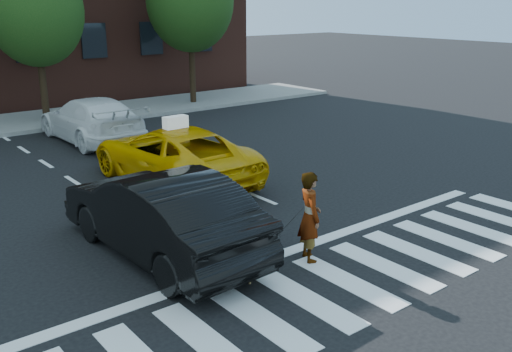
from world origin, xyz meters
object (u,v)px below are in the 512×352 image
(black_sedan, at_px, (160,213))
(taxi, at_px, (173,155))
(woman, at_px, (310,217))
(dog, at_px, (250,272))
(white_suv, at_px, (91,119))

(black_sedan, bearing_deg, taxi, -125.52)
(taxi, bearing_deg, black_sedan, 55.13)
(woman, xyz_separation_m, dog, (-1.45, -0.02, -0.70))
(dog, bearing_deg, white_suv, 58.94)
(taxi, distance_m, woman, 5.92)
(white_suv, relative_size, woman, 3.05)
(taxi, xyz_separation_m, white_suv, (0.17, 5.97, 0.00))
(woman, bearing_deg, taxi, 18.51)
(taxi, distance_m, black_sedan, 4.69)
(taxi, height_order, dog, taxi)
(dog, bearing_deg, black_sedan, 86.68)
(black_sedan, relative_size, dog, 9.50)
(taxi, height_order, black_sedan, black_sedan)
(white_suv, height_order, woman, woman)
(woman, bearing_deg, white_suv, 20.02)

